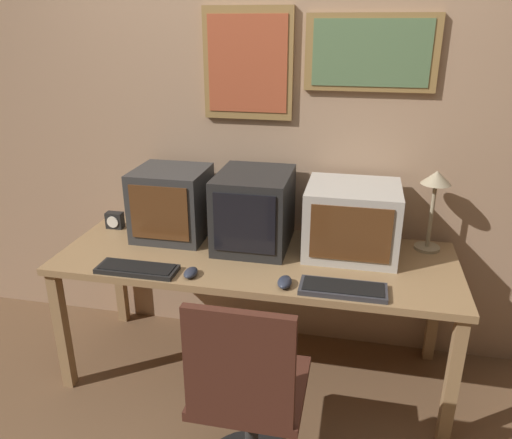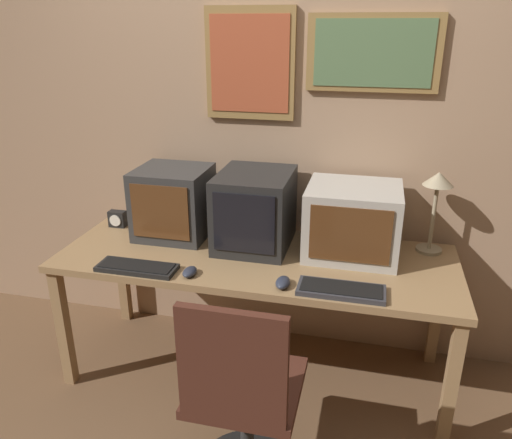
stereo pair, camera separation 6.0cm
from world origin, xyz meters
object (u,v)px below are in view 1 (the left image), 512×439
at_px(desk_lamp, 435,191).
at_px(desk_clock, 115,220).
at_px(mouse_near_keyboard, 191,273).
at_px(office_chair, 248,408).
at_px(monitor_left, 172,203).
at_px(monitor_center, 254,210).
at_px(mouse_far_corner, 285,282).
at_px(keyboard_side, 343,289).
at_px(monitor_right, 352,220).
at_px(keyboard_main, 137,269).

bearing_deg(desk_lamp, desk_clock, -177.50).
bearing_deg(mouse_near_keyboard, office_chair, -50.66).
distance_m(monitor_left, monitor_center, 0.46).
xyz_separation_m(mouse_near_keyboard, office_chair, (0.38, -0.46, -0.32)).
height_order(mouse_far_corner, desk_clock, desk_clock).
distance_m(monitor_center, office_chair, 1.02).
xyz_separation_m(desk_clock, desk_lamp, (1.72, 0.08, 0.27)).
distance_m(keyboard_side, desk_lamp, 0.74).
distance_m(keyboard_side, desk_clock, 1.40).
relative_size(keyboard_side, desk_lamp, 0.91).
bearing_deg(monitor_center, monitor_right, 1.14).
relative_size(monitor_center, keyboard_main, 1.17).
distance_m(keyboard_side, office_chair, 0.65).
distance_m(monitor_left, mouse_near_keyboard, 0.53).
xyz_separation_m(keyboard_main, office_chair, (0.64, -0.45, -0.31)).
bearing_deg(office_chair, keyboard_main, 144.79).
relative_size(monitor_right, keyboard_main, 1.19).
bearing_deg(keyboard_main, monitor_left, 88.21).
bearing_deg(monitor_left, mouse_far_corner, -32.50).
xyz_separation_m(monitor_center, monitor_right, (0.50, 0.01, -0.02)).
height_order(monitor_left, keyboard_side, monitor_left).
relative_size(monitor_right, office_chair, 0.49).
distance_m(mouse_near_keyboard, desk_lamp, 1.27).
bearing_deg(keyboard_main, mouse_far_corner, 0.43).
relative_size(keyboard_main, mouse_near_keyboard, 3.77).
relative_size(keyboard_main, desk_lamp, 0.91).
relative_size(keyboard_side, desk_clock, 4.00).
xyz_separation_m(keyboard_side, mouse_far_corner, (-0.26, -0.01, 0.01)).
height_order(monitor_right, desk_lamp, desk_lamp).
xyz_separation_m(monitor_left, monitor_center, (0.46, -0.03, 0.01)).
xyz_separation_m(monitor_right, mouse_near_keyboard, (-0.71, -0.42, -0.16)).
height_order(keyboard_side, mouse_far_corner, mouse_far_corner).
relative_size(monitor_right, desk_lamp, 1.08).
bearing_deg(office_chair, keyboard_side, 55.24).
relative_size(keyboard_main, desk_clock, 4.02).
distance_m(mouse_near_keyboard, desk_clock, 0.77).
bearing_deg(monitor_left, office_chair, -55.09).
xyz_separation_m(monitor_center, mouse_far_corner, (0.23, -0.42, -0.18)).
xyz_separation_m(monitor_right, office_chair, (-0.34, -0.89, -0.48)).
height_order(keyboard_side, desk_clock, desk_clock).
relative_size(monitor_center, mouse_near_keyboard, 4.40).
distance_m(monitor_right, keyboard_side, 0.45).
height_order(monitor_center, office_chair, monitor_center).
distance_m(keyboard_side, mouse_far_corner, 0.26).
distance_m(keyboard_main, keyboard_side, 0.97).
bearing_deg(monitor_left, keyboard_side, -24.56).
xyz_separation_m(monitor_right, mouse_far_corner, (-0.27, -0.43, -0.16)).
relative_size(desk_clock, desk_lamp, 0.23).
relative_size(monitor_right, mouse_far_corner, 4.14).
bearing_deg(monitor_center, desk_lamp, 8.15).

